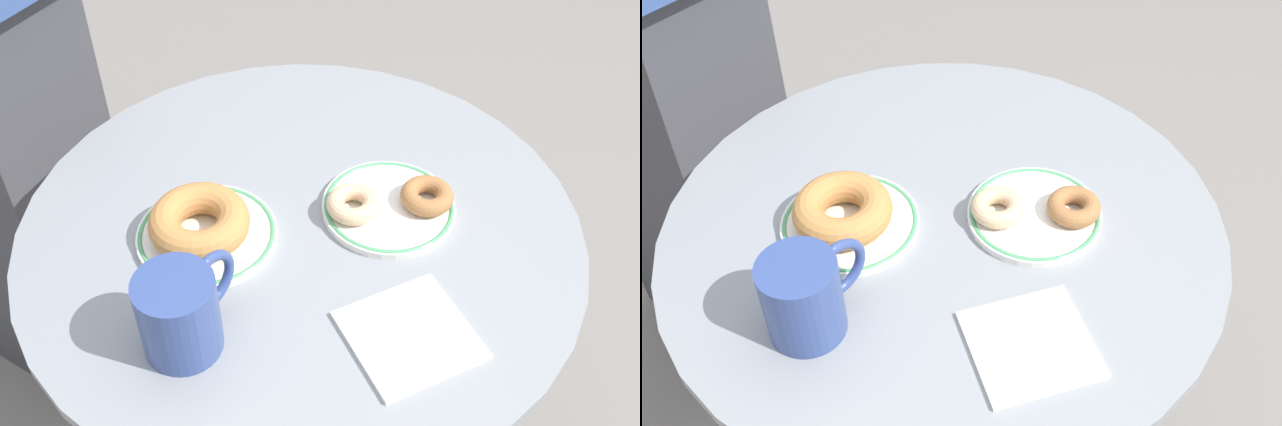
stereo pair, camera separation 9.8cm
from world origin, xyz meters
TOP-DOWN VIEW (x-y plane):
  - cafe_table at (0.00, 0.00)m, footprint 0.73×0.73m
  - plate_left at (-0.12, 0.01)m, footprint 0.18×0.18m
  - plate_right at (0.12, -0.00)m, footprint 0.17×0.17m
  - donut_old_fashioned at (-0.13, 0.01)m, footprint 0.16×0.16m
  - donut_cinnamon at (0.17, -0.01)m, footprint 0.09×0.09m
  - donut_glazed at (0.07, 0.00)m, footprint 0.09×0.09m
  - paper_napkin at (0.08, -0.20)m, footprint 0.16×0.16m
  - coffee_mug at (-0.16, -0.15)m, footprint 0.12×0.11m

SIDE VIEW (x-z plane):
  - cafe_table at x=0.00m, z-range 0.11..0.81m
  - paper_napkin at x=0.08m, z-range 0.70..0.71m
  - plate_right at x=0.12m, z-range 0.70..0.71m
  - plate_left at x=-0.12m, z-range 0.70..0.71m
  - donut_cinnamon at x=0.17m, z-range 0.71..0.74m
  - donut_glazed at x=0.07m, z-range 0.71..0.74m
  - donut_old_fashioned at x=-0.13m, z-range 0.71..0.75m
  - coffee_mug at x=-0.16m, z-range 0.70..0.81m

